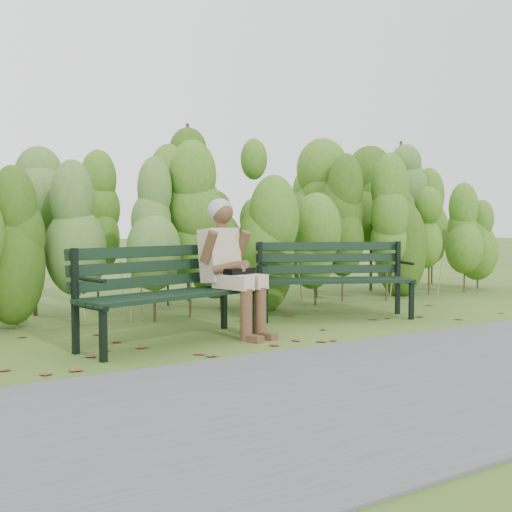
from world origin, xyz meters
TOP-DOWN VIEW (x-y plane):
  - ground at (0.00, 0.00)m, footprint 80.00×80.00m
  - footpath at (0.00, -2.20)m, footprint 60.00×2.50m
  - hedge_band at (0.00, 1.86)m, footprint 11.04×1.67m
  - leaf_litter at (-0.12, -0.18)m, footprint 6.03×2.26m
  - bench_left at (-1.20, 0.00)m, footprint 1.87×1.01m
  - bench_right at (1.07, 0.37)m, footprint 1.85×1.23m
  - seated_woman at (-0.53, -0.01)m, footprint 0.58×0.85m

SIDE VIEW (x-z plane):
  - ground at x=0.00m, z-range 0.00..0.00m
  - leaf_litter at x=-0.12m, z-range 0.00..0.01m
  - footpath at x=0.00m, z-range 0.00..0.01m
  - bench_right at x=1.07m, z-range 0.08..0.97m
  - bench_left at x=-1.20m, z-range 0.08..0.97m
  - seated_woman at x=-0.53m, z-range 0.08..1.43m
  - hedge_band at x=0.00m, z-range 0.05..2.47m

